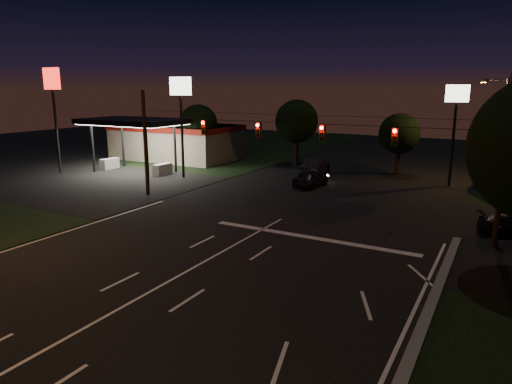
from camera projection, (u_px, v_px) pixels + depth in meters
The scene contains 17 objects.
ground at pixel (116, 311), 16.95m from camera, with size 140.00×140.00×0.00m, color black.
cross_street_left at pixel (87, 183), 40.08m from camera, with size 20.00×16.00×0.02m, color black.
stop_bar at pixel (310, 237), 25.32m from camera, with size 12.00×0.50×0.01m, color silver.
utility_pole_right at pixel (494, 245), 24.03m from camera, with size 0.30×0.30×9.00m, color black.
utility_pole_left at pixel (148, 195), 35.43m from camera, with size 0.28×0.28×8.00m, color black.
signal_span at pixel (289, 131), 28.48m from camera, with size 24.00×0.40×1.56m.
gas_station at pixel (174, 139), 52.69m from camera, with size 14.20×16.10×5.25m.
pole_sign_left_near at pixel (181, 101), 40.80m from camera, with size 2.20×0.30×9.10m.
pole_sign_left_far at pixel (53, 94), 42.95m from camera, with size 2.00×0.30×10.00m.
pole_sign_right at pixel (456, 112), 37.33m from camera, with size 1.80×0.30×8.40m.
street_light_right_far at pixel (499, 124), 37.72m from camera, with size 2.20×0.35×9.00m.
tree_far_a at pixel (199, 124), 50.21m from camera, with size 4.20×4.20×6.42m.
tree_far_b at pixel (297, 122), 48.80m from camera, with size 4.60×4.60×6.98m.
tree_far_c at pixel (400, 134), 42.86m from camera, with size 3.80×3.80×5.86m.
tree_far_d at pixel (510, 130), 36.70m from camera, with size 4.80×4.80×7.30m.
car_oncoming_a at pixel (311, 178), 38.32m from camera, with size 1.69×4.19×1.43m, color black.
car_oncoming_b at pixel (315, 167), 43.42m from camera, with size 1.62×4.65×1.53m, color black.
Camera 1 is at (12.13, -11.05, 8.06)m, focal length 32.00 mm.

